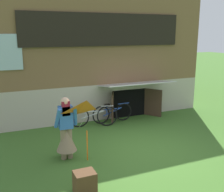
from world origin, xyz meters
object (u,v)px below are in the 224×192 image
(kite, at_px, (87,115))
(wooden_crate, at_px, (85,183))
(bicycle_blue, at_px, (112,113))
(person, at_px, (66,133))
(bicycle_silver, at_px, (93,116))

(kite, relative_size, wooden_crate, 3.26)
(bicycle_blue, distance_m, wooden_crate, 4.55)
(person, height_order, kite, person)
(bicycle_blue, height_order, bicycle_silver, bicycle_silver)
(kite, relative_size, bicycle_blue, 0.98)
(person, distance_m, bicycle_silver, 2.53)
(bicycle_blue, relative_size, wooden_crate, 3.33)
(kite, height_order, wooden_crate, kite)
(kite, relative_size, bicycle_silver, 0.92)
(bicycle_silver, bearing_deg, person, -109.74)
(kite, distance_m, bicycle_blue, 3.44)
(bicycle_silver, bearing_deg, bicycle_blue, 27.69)
(kite, xyz_separation_m, wooden_crate, (-0.45, -1.17, -1.02))
(kite, bearing_deg, person, 127.30)
(person, xyz_separation_m, bicycle_silver, (1.44, 2.06, -0.31))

